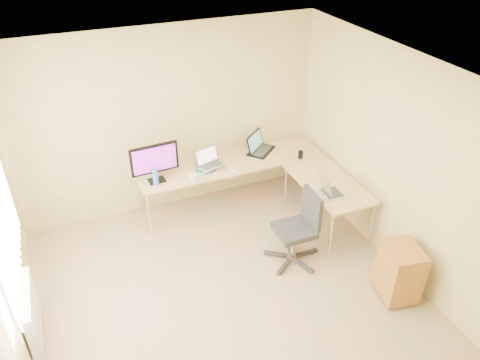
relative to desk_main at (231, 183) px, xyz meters
name	(u,v)px	position (x,y,z in m)	size (l,w,h in m)	color
floor	(233,306)	(-0.72, -1.85, -0.36)	(4.50, 4.50, 0.00)	tan
ceiling	(230,86)	(-0.72, -1.85, 2.24)	(4.50, 4.50, 0.00)	white
wall_back	(170,122)	(-0.72, 0.40, 0.93)	(4.50, 4.50, 0.00)	tan
wall_right	(405,170)	(1.38, -1.85, 0.93)	(4.50, 4.50, 0.00)	tan
desk_main	(231,183)	(0.00, 0.00, 0.00)	(2.65, 0.70, 0.73)	tan
desk_return	(326,205)	(0.98, -1.00, 0.00)	(0.70, 1.30, 0.73)	tan
monitor	(155,163)	(-1.09, -0.10, 0.63)	(0.62, 0.20, 0.54)	black
book_stack	(203,167)	(-0.42, -0.03, 0.39)	(0.22, 0.29, 0.05)	#266462
laptop_center	(210,158)	(-0.33, -0.08, 0.53)	(0.36, 0.28, 0.23)	#A9A9A9
laptop_black	(261,143)	(0.52, 0.10, 0.50)	(0.43, 0.32, 0.27)	black
keyboard	(207,170)	(-0.40, -0.11, 0.38)	(0.46, 0.13, 0.02)	silver
mouse	(234,171)	(-0.08, -0.30, 0.38)	(0.11, 0.07, 0.04)	white
mug	(193,179)	(-0.65, -0.30, 0.41)	(0.09, 0.09, 0.08)	white
cd_stack	(215,173)	(-0.31, -0.23, 0.38)	(0.12, 0.12, 0.03)	white
water_bottle	(155,176)	(-1.11, -0.19, 0.49)	(0.07, 0.07, 0.25)	blue
papers	(152,178)	(-1.13, -0.01, 0.37)	(0.23, 0.33, 0.01)	beige
white_box	(156,166)	(-1.01, 0.20, 0.41)	(0.24, 0.17, 0.09)	white
desk_fan	(165,159)	(-0.88, 0.20, 0.50)	(0.21, 0.21, 0.27)	silver
black_cup	(301,155)	(0.94, -0.30, 0.42)	(0.07, 0.07, 0.11)	black
laptop_return	(333,186)	(0.87, -1.25, 0.49)	(0.29, 0.36, 0.24)	silver
office_chair	(294,228)	(0.25, -1.42, 0.14)	(0.58, 0.58, 0.97)	#272727
cabinet	(399,271)	(1.06, -2.41, -0.01)	(0.38, 0.47, 0.64)	#8F5F32
radiator	(32,313)	(-2.75, -1.45, -0.02)	(0.09, 0.80, 0.55)	white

